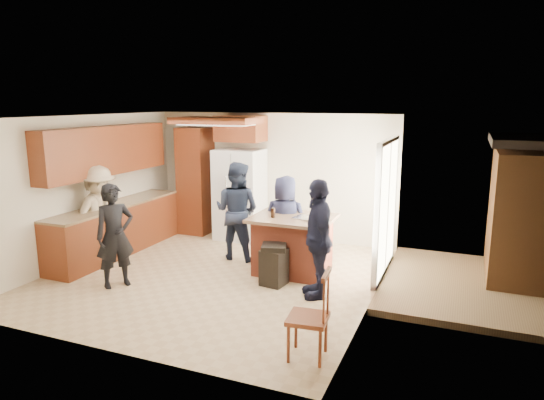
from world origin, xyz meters
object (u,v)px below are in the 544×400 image
at_px(person_front_left, 115,236).
at_px(kitchen_island, 293,244).
at_px(person_behind_left, 237,211).
at_px(refrigerator, 240,195).
at_px(trash_bin, 274,264).
at_px(person_counter, 99,214).
at_px(person_side_right, 318,239).
at_px(person_behind_right, 285,221).
at_px(spindle_chair, 310,318).

relative_size(person_front_left, kitchen_island, 1.22).
bearing_deg(person_behind_left, person_front_left, 61.33).
xyz_separation_m(refrigerator, trash_bin, (1.57, -2.08, -0.58)).
xyz_separation_m(person_counter, refrigerator, (1.61, 2.19, 0.07)).
xyz_separation_m(person_behind_left, person_side_right, (1.80, -1.10, -0.01)).
bearing_deg(person_front_left, refrigerator, 22.92).
bearing_deg(person_counter, refrigerator, -40.10).
height_order(person_behind_right, refrigerator, refrigerator).
xyz_separation_m(person_side_right, spindle_chair, (0.42, -1.67, -0.39)).
distance_m(refrigerator, trash_bin, 2.67).
distance_m(person_side_right, trash_bin, 0.92).
height_order(person_front_left, refrigerator, refrigerator).
relative_size(person_side_right, kitchen_island, 1.32).
bearing_deg(trash_bin, person_side_right, -12.55).
distance_m(kitchen_island, trash_bin, 0.63).
distance_m(person_behind_left, trash_bin, 1.52).
bearing_deg(person_behind_left, trash_bin, 140.81).
bearing_deg(person_behind_right, spindle_chair, 108.35).
bearing_deg(person_behind_left, refrigerator, -64.57).
distance_m(person_side_right, kitchen_island, 1.08).
bearing_deg(kitchen_island, person_behind_left, 164.19).
distance_m(person_counter, spindle_chair, 4.66).
bearing_deg(trash_bin, refrigerator, 126.95).
bearing_deg(refrigerator, spindle_chair, -55.26).
bearing_deg(spindle_chair, trash_bin, 122.07).
relative_size(person_front_left, trash_bin, 2.47).
distance_m(refrigerator, spindle_chair, 4.78).
xyz_separation_m(person_behind_right, spindle_chair, (1.30, -2.70, -0.31)).
bearing_deg(person_behind_left, kitchen_island, 166.19).
distance_m(person_side_right, person_counter, 3.90).
bearing_deg(trash_bin, person_counter, -178.10).
bearing_deg(person_behind_right, person_front_left, 34.36).
bearing_deg(refrigerator, person_front_left, -101.36).
bearing_deg(refrigerator, person_side_right, -44.36).
height_order(person_side_right, kitchen_island, person_side_right).
height_order(person_side_right, refrigerator, refrigerator).
height_order(person_front_left, person_behind_left, person_behind_left).
height_order(kitchen_island, trash_bin, kitchen_island).
relative_size(person_counter, spindle_chair, 1.67).
bearing_deg(person_side_right, person_counter, -116.35).
distance_m(person_behind_right, kitchen_island, 0.46).
bearing_deg(person_behind_left, person_counter, 28.34).
distance_m(person_behind_left, kitchen_island, 1.26).
xyz_separation_m(person_front_left, person_behind_right, (2.02, 1.79, -0.01)).
distance_m(refrigerator, kitchen_island, 2.25).
relative_size(person_behind_right, person_side_right, 0.91).
bearing_deg(refrigerator, person_behind_right, -40.46).
distance_m(person_counter, kitchen_island, 3.35).
relative_size(person_side_right, person_counter, 1.02).
xyz_separation_m(person_behind_left, kitchen_island, (1.15, -0.33, -0.38)).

